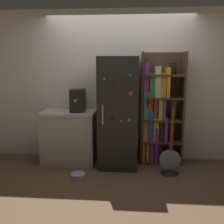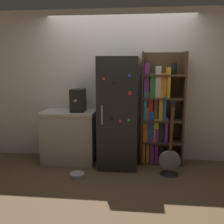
{
  "view_description": "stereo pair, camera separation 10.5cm",
  "coord_description": "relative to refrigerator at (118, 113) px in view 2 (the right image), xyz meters",
  "views": [
    {
      "loc": [
        0.22,
        -3.92,
        1.64
      ],
      "look_at": [
        -0.11,
        0.15,
        0.9
      ],
      "focal_mm": 40.0,
      "sensor_mm": 36.0,
      "label": 1
    },
    {
      "loc": [
        0.32,
        -3.91,
        1.64
      ],
      "look_at": [
        -0.11,
        0.15,
        0.9
      ],
      "focal_mm": 40.0,
      "sensor_mm": 36.0,
      "label": 2
    }
  ],
  "objects": [
    {
      "name": "ground_plane",
      "position": [
        0.0,
        -0.11,
        -0.9
      ],
      "size": [
        16.0,
        16.0,
        0.0
      ],
      "primitive_type": "plane",
      "color": "brown"
    },
    {
      "name": "wall_back",
      "position": [
        0.0,
        0.36,
        0.4
      ],
      "size": [
        8.0,
        0.05,
        2.6
      ],
      "color": "white",
      "rests_on": "ground_plane"
    },
    {
      "name": "refrigerator",
      "position": [
        0.0,
        0.0,
        0.0
      ],
      "size": [
        0.63,
        0.7,
        1.79
      ],
      "color": "black",
      "rests_on": "ground_plane"
    },
    {
      "name": "bookshelf",
      "position": [
        0.65,
        0.19,
        -0.03
      ],
      "size": [
        0.71,
        0.35,
        1.88
      ],
      "color": "#4C3823",
      "rests_on": "ground_plane"
    },
    {
      "name": "kitchen_counter",
      "position": [
        -0.85,
        0.06,
        -0.45
      ],
      "size": [
        0.91,
        0.58,
        0.89
      ],
      "color": "#BCB7A8",
      "rests_on": "ground_plane"
    },
    {
      "name": "espresso_machine",
      "position": [
        -0.68,
        0.05,
        0.19
      ],
      "size": [
        0.22,
        0.35,
        0.38
      ],
      "color": "black",
      "rests_on": "kitchen_counter"
    },
    {
      "name": "guitar",
      "position": [
        0.82,
        -0.32,
        -0.73
      ],
      "size": [
        0.32,
        0.29,
        1.17
      ],
      "color": "black",
      "rests_on": "ground_plane"
    },
    {
      "name": "pet_bowl",
      "position": [
        -0.57,
        -0.57,
        -0.86
      ],
      "size": [
        0.22,
        0.22,
        0.06
      ],
      "color": "#B7B7BC",
      "rests_on": "ground_plane"
    }
  ]
}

